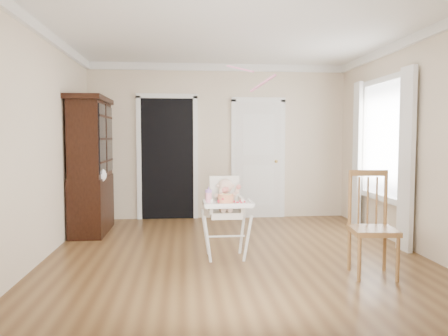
{
  "coord_description": "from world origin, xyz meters",
  "views": [
    {
      "loc": [
        -0.61,
        -5.17,
        1.42
      ],
      "look_at": [
        -0.15,
        -0.2,
        1.07
      ],
      "focal_mm": 35.0,
      "sensor_mm": 36.0,
      "label": 1
    }
  ],
  "objects": [
    {
      "name": "wall_back",
      "position": [
        0.0,
        2.5,
        1.35
      ],
      "size": [
        4.5,
        0.0,
        4.5
      ],
      "primitive_type": "plane",
      "rotation": [
        1.57,
        0.0,
        0.0
      ],
      "color": "beige",
      "rests_on": "floor"
    },
    {
      "name": "high_chair",
      "position": [
        -0.12,
        -0.1,
        0.61
      ],
      "size": [
        0.57,
        0.7,
        0.98
      ],
      "rotation": [
        0.0,
        0.0,
        0.01
      ],
      "color": "white",
      "rests_on": "floor"
    },
    {
      "name": "cake",
      "position": [
        -0.14,
        -0.33,
        0.73
      ],
      "size": [
        0.23,
        0.23,
        0.11
      ],
      "color": "silver",
      "rests_on": "high_chair"
    },
    {
      "name": "closet_door",
      "position": [
        0.7,
        2.48,
        1.02
      ],
      "size": [
        0.96,
        0.09,
        2.13
      ],
      "color": "white",
      "rests_on": "wall_back"
    },
    {
      "name": "crown_molding",
      "position": [
        0.0,
        0.0,
        2.64
      ],
      "size": [
        4.5,
        5.0,
        0.12
      ],
      "primitive_type": null,
      "color": "white",
      "rests_on": "ceiling"
    },
    {
      "name": "baby",
      "position": [
        -0.12,
        -0.08,
        0.73
      ],
      "size": [
        0.27,
        0.2,
        0.4
      ],
      "rotation": [
        0.0,
        0.0,
        0.01
      ],
      "color": "beige",
      "rests_on": "high_chair"
    },
    {
      "name": "floor",
      "position": [
        0.0,
        0.0,
        0.0
      ],
      "size": [
        5.0,
        5.0,
        0.0
      ],
      "primitive_type": "plane",
      "color": "#53361C",
      "rests_on": "ground"
    },
    {
      "name": "window_right",
      "position": [
        2.18,
        0.8,
        1.29
      ],
      "size": [
        0.13,
        1.84,
        2.3
      ],
      "color": "white",
      "rests_on": "wall_right"
    },
    {
      "name": "sippy_cup",
      "position": [
        -0.33,
        -0.23,
        0.76
      ],
      "size": [
        0.08,
        0.08,
        0.19
      ],
      "rotation": [
        0.0,
        0.0,
        0.01
      ],
      "color": "pink",
      "rests_on": "high_chair"
    },
    {
      "name": "doorway",
      "position": [
        -0.9,
        2.48,
        1.11
      ],
      "size": [
        1.06,
        0.05,
        2.22
      ],
      "color": "black",
      "rests_on": "wall_back"
    },
    {
      "name": "streamer",
      "position": [
        0.08,
        0.22,
        2.27
      ],
      "size": [
        0.29,
        0.42,
        0.15
      ],
      "primitive_type": null,
      "rotation": [
        0.26,
        0.0,
        0.58
      ],
      "color": "pink",
      "rests_on": "ceiling"
    },
    {
      "name": "china_cabinet",
      "position": [
        -1.99,
        1.46,
        1.01
      ],
      "size": [
        0.53,
        1.2,
        2.02
      ],
      "color": "black",
      "rests_on": "floor"
    },
    {
      "name": "dining_chair",
      "position": [
        1.32,
        -0.88,
        0.5
      ],
      "size": [
        0.49,
        0.49,
        1.08
      ],
      "rotation": [
        0.0,
        0.0,
        -0.11
      ],
      "color": "brown",
      "rests_on": "floor"
    },
    {
      "name": "wall_right",
      "position": [
        2.25,
        0.0,
        1.35
      ],
      "size": [
        0.0,
        5.0,
        5.0
      ],
      "primitive_type": "plane",
      "rotation": [
        1.57,
        0.0,
        -1.57
      ],
      "color": "beige",
      "rests_on": "floor"
    },
    {
      "name": "wall_left",
      "position": [
        -2.25,
        0.0,
        1.35
      ],
      "size": [
        0.0,
        5.0,
        5.0
      ],
      "primitive_type": "plane",
      "rotation": [
        1.57,
        0.0,
        1.57
      ],
      "color": "beige",
      "rests_on": "floor"
    },
    {
      "name": "ceiling",
      "position": [
        0.0,
        0.0,
        2.7
      ],
      "size": [
        5.0,
        5.0,
        0.0
      ],
      "primitive_type": "plane",
      "rotation": [
        3.14,
        0.0,
        0.0
      ],
      "color": "white",
      "rests_on": "wall_back"
    }
  ]
}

